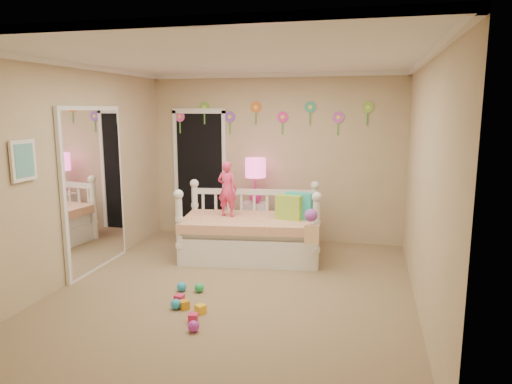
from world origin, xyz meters
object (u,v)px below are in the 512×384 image
(daybed, at_px, (251,222))
(nightstand, at_px, (256,223))
(child, at_px, (227,189))
(table_lamp, at_px, (256,173))

(daybed, height_order, nightstand, daybed)
(daybed, distance_m, child, 0.56)
(table_lamp, bearing_deg, nightstand, 93.58)
(child, xyz_separation_m, nightstand, (0.23, 0.71, -0.65))
(child, bearing_deg, nightstand, -101.27)
(child, relative_size, table_lamp, 1.13)
(daybed, height_order, table_lamp, table_lamp)
(daybed, relative_size, nightstand, 2.99)
(daybed, distance_m, table_lamp, 0.93)
(daybed, xyz_separation_m, nightstand, (-0.10, 0.72, -0.20))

